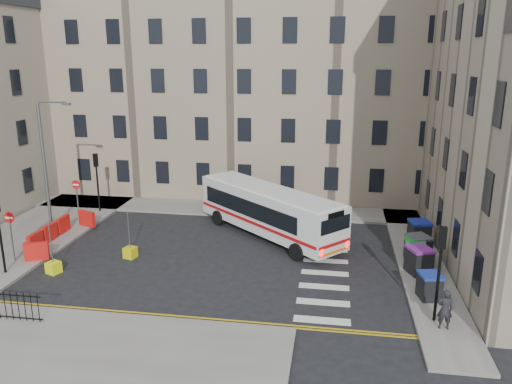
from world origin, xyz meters
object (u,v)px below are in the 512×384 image
(streetlamp, at_px, (45,166))
(wheelie_bin_c, at_px, (414,251))
(pedestrian, at_px, (445,309))
(bollard_yellow, at_px, (130,253))
(wheelie_bin_d, at_px, (418,247))
(wheelie_bin_a, at_px, (429,286))
(wheelie_bin_b, at_px, (419,260))
(bollard_chevron, at_px, (54,268))
(bus, at_px, (269,210))
(wheelie_bin_e, at_px, (419,232))

(streetlamp, xyz_separation_m, wheelie_bin_c, (21.61, -1.44, -3.53))
(pedestrian, bearing_deg, bollard_yellow, -21.15)
(pedestrian, bearing_deg, wheelie_bin_d, -92.69)
(streetlamp, height_order, wheelie_bin_a, streetlamp)
(wheelie_bin_a, xyz_separation_m, wheelie_bin_b, (-0.06, 2.73, 0.09))
(pedestrian, distance_m, bollard_yellow, 16.36)
(wheelie_bin_d, relative_size, bollard_chevron, 2.57)
(wheelie_bin_c, xyz_separation_m, wheelie_bin_d, (0.26, 0.48, 0.02))
(pedestrian, height_order, bollard_chevron, pedestrian)
(bus, height_order, bollard_chevron, bus)
(bus, relative_size, wheelie_bin_a, 7.87)
(wheelie_bin_c, relative_size, bollard_chevron, 2.17)
(bollard_chevron, bearing_deg, wheelie_bin_c, 12.13)
(streetlamp, relative_size, pedestrian, 4.80)
(bollard_chevron, bearing_deg, wheelie_bin_d, 13.38)
(wheelie_bin_c, distance_m, pedestrian, 6.67)
(wheelie_bin_c, bearing_deg, bollard_chevron, -162.12)
(wheelie_bin_e, distance_m, bollard_yellow, 16.49)
(bus, height_order, wheelie_bin_c, bus)
(wheelie_bin_a, relative_size, wheelie_bin_c, 0.95)
(wheelie_bin_d, height_order, bollard_yellow, wheelie_bin_d)
(wheelie_bin_a, bearing_deg, wheelie_bin_c, 79.41)
(streetlamp, bearing_deg, bus, 7.23)
(wheelie_bin_b, xyz_separation_m, bollard_chevron, (-18.36, -2.63, -0.53))
(streetlamp, height_order, bus, streetlamp)
(wheelie_bin_e, relative_size, bollard_yellow, 2.40)
(bollard_yellow, distance_m, bollard_chevron, 3.98)
(bus, relative_size, wheelie_bin_d, 6.30)
(bus, xyz_separation_m, bollard_chevron, (-10.13, -7.08, -1.41))
(wheelie_bin_a, bearing_deg, bollard_yellow, 158.33)
(wheelie_bin_d, distance_m, wheelie_bin_e, 2.43)
(streetlamp, distance_m, bollard_chevron, 7.49)
(wheelie_bin_b, bearing_deg, pedestrian, -109.52)
(wheelie_bin_a, bearing_deg, bus, 127.16)
(streetlamp, height_order, wheelie_bin_c, streetlamp)
(streetlamp, xyz_separation_m, pedestrian, (21.84, -8.11, -3.34))
(bus, bearing_deg, wheelie_bin_c, -68.61)
(wheelie_bin_d, xyz_separation_m, wheelie_bin_e, (0.40, 2.40, 0.02))
(bus, distance_m, bollard_yellow, 8.51)
(wheelie_bin_d, bearing_deg, bollard_yellow, 162.72)
(streetlamp, bearing_deg, bollard_yellow, -24.18)
(bollard_yellow, relative_size, bollard_chevron, 1.00)
(bollard_chevron, bearing_deg, pedestrian, -8.34)
(bus, relative_size, wheelie_bin_b, 6.37)
(wheelie_bin_d, distance_m, bollard_chevron, 19.11)
(bus, distance_m, wheelie_bin_e, 8.91)
(wheelie_bin_d, distance_m, pedestrian, 7.15)
(wheelie_bin_a, relative_size, pedestrian, 0.73)
(wheelie_bin_e, bearing_deg, wheelie_bin_b, -109.43)
(streetlamp, bearing_deg, wheelie_bin_e, 3.70)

